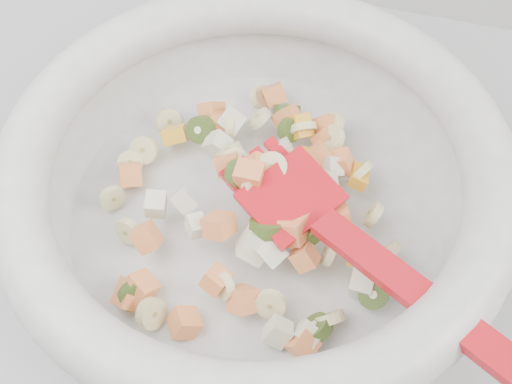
# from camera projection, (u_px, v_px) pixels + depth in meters

# --- Properties ---
(counter) EXTENTS (2.00, 0.60, 0.90)m
(counter) POSITION_uv_depth(u_px,v_px,m) (218.00, 340.00, 0.99)
(counter) COLOR #A7A5AB
(counter) RESTS_ON ground
(mixing_bowl) EXTENTS (0.47, 0.42, 0.12)m
(mixing_bowl) POSITION_uv_depth(u_px,v_px,m) (256.00, 182.00, 0.53)
(mixing_bowl) COLOR silver
(mixing_bowl) RESTS_ON counter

